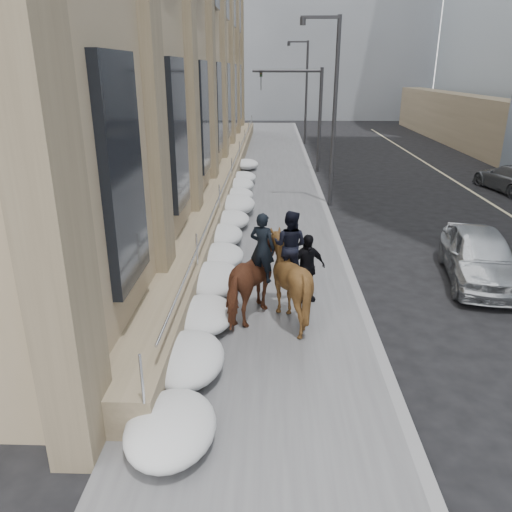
{
  "coord_description": "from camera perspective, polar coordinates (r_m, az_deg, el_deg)",
  "views": [
    {
      "loc": [
        0.22,
        -8.59,
        5.93
      ],
      "look_at": [
        -0.15,
        2.63,
        1.7
      ],
      "focal_mm": 35.0,
      "sensor_mm": 36.0,
      "label": 1
    }
  ],
  "objects": [
    {
      "name": "limestone_building",
      "position": [
        29.23,
        -9.95,
        26.2
      ],
      "size": [
        6.1,
        44.0,
        18.0
      ],
      "color": "#948160",
      "rests_on": "ground"
    },
    {
      "name": "car_silver",
      "position": [
        16.03,
        24.2,
        0.02
      ],
      "size": [
        2.62,
        4.86,
        1.57
      ],
      "primitive_type": "imported",
      "rotation": [
        0.0,
        0.0,
        -0.17
      ],
      "color": "#B7BBBF",
      "rests_on": "ground"
    },
    {
      "name": "mounted_horse_right",
      "position": [
        12.06,
        3.66,
        -2.19
      ],
      "size": [
        2.26,
        2.38,
        2.7
      ],
      "rotation": [
        0.0,
        0.0,
        2.77
      ],
      "color": "#412A12",
      "rests_on": "sidewalk"
    },
    {
      "name": "pedestrian",
      "position": [
        13.11,
        5.77,
        -1.38
      ],
      "size": [
        1.17,
        0.84,
        1.84
      ],
      "primitive_type": "imported",
      "rotation": [
        0.0,
        0.0,
        0.4
      ],
      "color": "black",
      "rests_on": "sidewalk"
    },
    {
      "name": "bg_building_far",
      "position": [
        80.94,
        -2.75,
        23.5
      ],
      "size": [
        24.0,
        12.0,
        20.0
      ],
      "primitive_type": "cube",
      "color": "gray",
      "rests_on": "ground"
    },
    {
      "name": "streetlight_mid",
      "position": [
        22.77,
        8.62,
        17.02
      ],
      "size": [
        1.71,
        0.24,
        8.0
      ],
      "color": "#2D2D30",
      "rests_on": "ground"
    },
    {
      "name": "car_grey",
      "position": [
        28.81,
        27.26,
        7.9
      ],
      "size": [
        2.76,
        5.07,
        1.39
      ],
      "primitive_type": "imported",
      "rotation": [
        0.0,
        0.0,
        3.32
      ],
      "color": "slate",
      "rests_on": "ground"
    },
    {
      "name": "sidewalk",
      "position": [
        19.5,
        1.16,
        3.11
      ],
      "size": [
        5.0,
        80.0,
        0.12
      ],
      "primitive_type": "cube",
      "color": "#49494B",
      "rests_on": "ground"
    },
    {
      "name": "snow_bank",
      "position": [
        17.65,
        -3.54,
        2.57
      ],
      "size": [
        1.7,
        18.1,
        0.76
      ],
      "color": "#B8BBBF",
      "rests_on": "sidewalk"
    },
    {
      "name": "streetlight_far",
      "position": [
        42.69,
        5.57,
        18.73
      ],
      "size": [
        1.71,
        0.24,
        8.0
      ],
      "color": "#2D2D30",
      "rests_on": "ground"
    },
    {
      "name": "curb",
      "position": [
        19.65,
        8.84,
        3.0
      ],
      "size": [
        0.24,
        80.0,
        0.12
      ],
      "primitive_type": "cube",
      "color": "slate",
      "rests_on": "ground"
    },
    {
      "name": "mounted_horse_left",
      "position": [
        12.09,
        0.3,
        -2.53
      ],
      "size": [
        1.85,
        2.56,
        2.65
      ],
      "rotation": [
        0.0,
        0.0,
        2.76
      ],
      "color": "#4A2516",
      "rests_on": "sidewalk"
    },
    {
      "name": "ground",
      "position": [
        10.44,
        0.37,
        -13.97
      ],
      "size": [
        140.0,
        140.0,
        0.0
      ],
      "primitive_type": "plane",
      "color": "black",
      "rests_on": "ground"
    },
    {
      "name": "traffic_signal",
      "position": [
        30.71,
        5.59,
        16.95
      ],
      "size": [
        4.1,
        0.22,
        6.0
      ],
      "color": "#2D2D30",
      "rests_on": "ground"
    }
  ]
}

